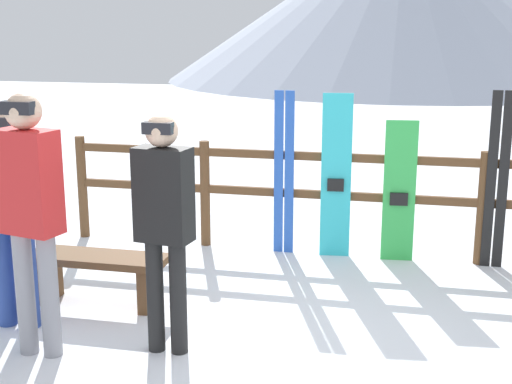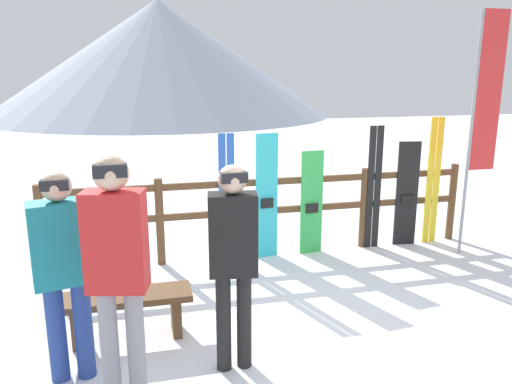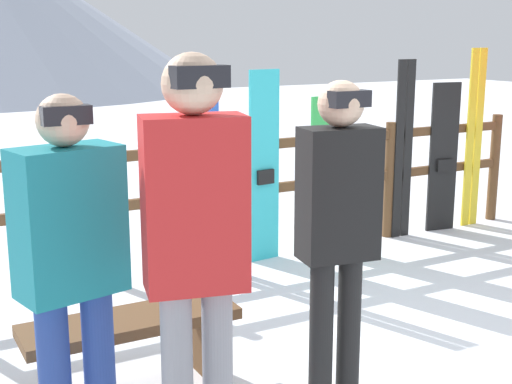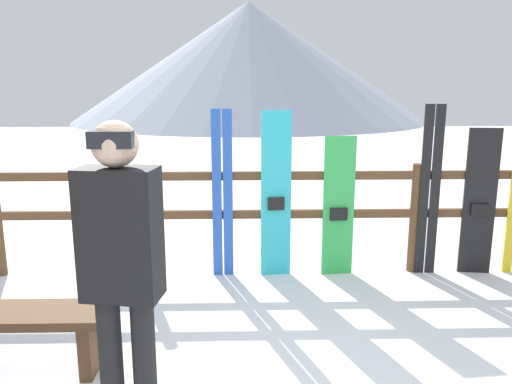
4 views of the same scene
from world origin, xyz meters
TOP-DOWN VIEW (x-y plane):
  - mountain_backdrop at (0.00, 24.16)m, footprint 18.00×18.00m
  - fence at (0.00, 2.16)m, footprint 5.52×0.10m
  - bench at (-1.75, 0.44)m, footprint 1.14×0.36m
  - person_black at (-0.92, -0.24)m, footprint 0.40×0.26m
  - ski_pair_blue at (-0.53, 2.11)m, footprint 0.20×0.02m
  - snowboard_cyan at (-0.02, 2.10)m, footprint 0.29×0.08m
  - snowboard_green at (0.59, 2.10)m, footprint 0.30×0.08m
  - ski_pair_black at (1.46, 2.11)m, footprint 0.19×0.02m
  - snowboard_black_stripe at (1.95, 2.10)m, footprint 0.30×0.09m

SIDE VIEW (x-z plane):
  - bench at x=-1.75m, z-range 0.10..0.52m
  - fence at x=0.00m, z-range 0.11..1.19m
  - snowboard_green at x=0.59m, z-range 0.00..1.36m
  - snowboard_black_stripe at x=1.95m, z-range 0.00..1.43m
  - snowboard_cyan at x=-0.02m, z-range 0.00..1.60m
  - ski_pair_blue at x=-0.53m, z-range 0.00..1.61m
  - ski_pair_black at x=1.46m, z-range 0.00..1.66m
  - person_black at x=-0.92m, z-range 0.16..1.83m
  - mountain_backdrop at x=0.00m, z-range 0.00..6.00m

